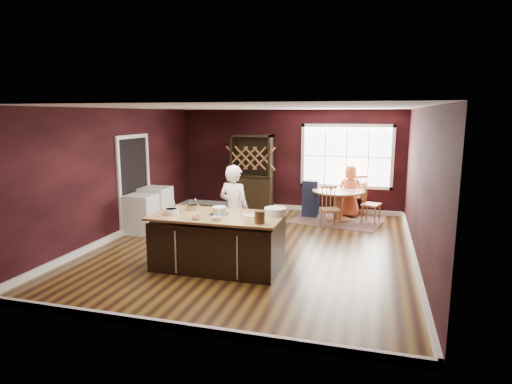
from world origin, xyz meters
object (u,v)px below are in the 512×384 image
toddler (310,184)px  washer (141,214)px  kitchen_island (218,243)px  layer_cake (219,211)px  baker (234,210)px  chair_south (330,207)px  dining_table (338,199)px  high_chair (311,197)px  chair_north (355,194)px  seated_woman (350,191)px  hutch (252,173)px  dryer (156,207)px  chair_east (371,203)px

toddler → washer: 4.27m
kitchen_island → layer_cake: size_ratio=6.64×
baker → layer_cake: 0.75m
kitchen_island → chair_south: 3.47m
dining_table → toddler: 0.87m
toddler → washer: toddler is taller
chair_south → high_chair: (-0.60, 1.07, 0.01)m
chair_north → seated_woman: bearing=36.1°
dining_table → baker: 3.55m
toddler → hutch: bearing=171.5°
dining_table → kitchen_island: bearing=-113.1°
washer → dining_table: bearing=30.2°
seated_woman → toddler: size_ratio=5.09×
layer_cake → toddler: bearing=78.1°
washer → dryer: dryer is taller
washer → baker: bearing=-18.4°
high_chair → washer: size_ratio=1.13×
washer → toddler: bearing=39.4°
seated_woman → layer_cake: bearing=64.7°
kitchen_island → toddler: (0.91, 4.25, 0.37)m
layer_cake → dining_table: bearing=67.1°
seated_woman → toddler: bearing=4.6°
toddler → chair_east: bearing=-14.4°
seated_woman → high_chair: bearing=9.3°
dining_table → hutch: hutch is taller
chair_east → chair_north: chair_north is taller
baker → chair_north: 4.36m
high_chair → layer_cake: bearing=-102.5°
kitchen_island → layer_cake: (0.02, 0.02, 0.55)m
chair_east → dryer: bearing=128.0°
chair_east → washer: chair_east is taller
high_chair → hutch: size_ratio=0.48×
baker → high_chair: size_ratio=1.72×
dining_table → chair_north: bearing=63.5°
dining_table → baker: bearing=-117.3°
baker → washer: size_ratio=1.95×
hutch → layer_cake: bearing=-80.7°
dining_table → high_chair: 0.77m
dining_table → chair_north: size_ratio=1.20×
layer_cake → washer: size_ratio=0.38×
dining_table → high_chair: (-0.72, 0.27, -0.05)m
high_chair → washer: 4.23m
dryer → seated_woman: bearing=26.9°
layer_cake → seated_woman: (1.89, 4.34, -0.32)m
kitchen_island → layer_cake: layer_cake is taller
washer → chair_south: bearing=21.5°
chair_east → hutch: (-3.15, 0.64, 0.53)m
hutch → baker: bearing=-78.7°
kitchen_island → chair_south: size_ratio=2.27×
high_chair → washer: bearing=-141.7°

